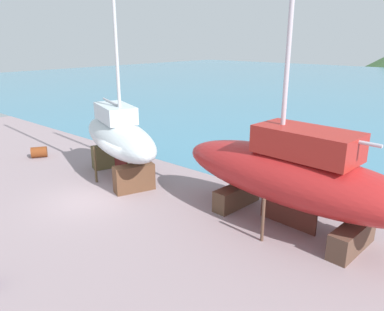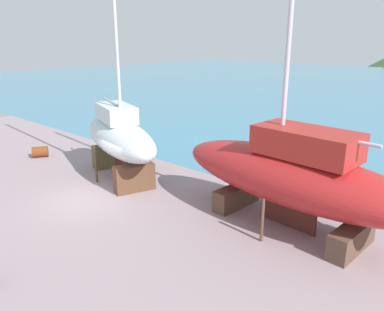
# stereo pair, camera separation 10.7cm
# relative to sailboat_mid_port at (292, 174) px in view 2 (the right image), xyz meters

# --- Properties ---
(sailboat_mid_port) EXTENTS (10.49, 3.84, 17.34)m
(sailboat_mid_port) POSITION_rel_sailboat_mid_port_xyz_m (0.00, 0.00, 0.00)
(sailboat_mid_port) COLOR brown
(sailboat_mid_port) RESTS_ON ground
(sailboat_far_slipway) EXTENTS (8.47, 5.09, 14.97)m
(sailboat_far_slipway) POSITION_rel_sailboat_mid_port_xyz_m (-9.31, -0.97, 0.08)
(sailboat_far_slipway) COLOR brown
(sailboat_far_slipway) RESTS_ON ground
(worker) EXTENTS (0.50, 0.43, 1.61)m
(worker) POSITION_rel_sailboat_mid_port_xyz_m (-5.40, 3.39, -1.36)
(worker) COLOR #3C7154
(worker) RESTS_ON ground
(barrel_rust_far) EXTENTS (1.05, 1.14, 0.67)m
(barrel_rust_far) POSITION_rel_sailboat_mid_port_xyz_m (-16.06, -2.09, -1.86)
(barrel_rust_far) COLOR brown
(barrel_rust_far) RESTS_ON ground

